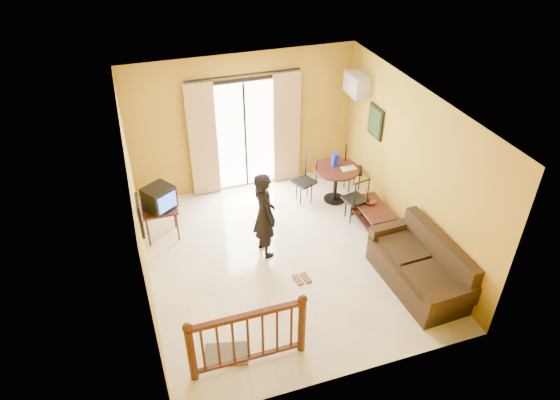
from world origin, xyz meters
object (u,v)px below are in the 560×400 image
object	(u,v)px
television	(159,198)
sofa	(422,268)
standing_person	(264,215)
dining_table	(336,175)
coffee_table	(373,213)

from	to	relation	value
television	sofa	distance (m)	4.54
standing_person	television	bearing A→B (deg)	48.39
sofa	television	bearing A→B (deg)	142.97
dining_table	coffee_table	world-z (taller)	dining_table
standing_person	dining_table	bearing A→B (deg)	-68.23
standing_person	sofa	bearing A→B (deg)	-135.88
television	standing_person	bearing A→B (deg)	-64.99
sofa	standing_person	bearing A→B (deg)	141.19
television	standing_person	world-z (taller)	standing_person
coffee_table	dining_table	bearing A→B (deg)	108.03
coffee_table	standing_person	bearing A→B (deg)	-177.12
dining_table	coffee_table	xyz separation A→B (m)	(0.32, -0.99, -0.31)
television	sofa	world-z (taller)	television
coffee_table	sofa	xyz separation A→B (m)	(0.01, -1.66, 0.06)
television	sofa	xyz separation A→B (m)	(3.73, -2.55, -0.49)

